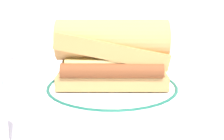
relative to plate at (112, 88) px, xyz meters
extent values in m
plane|color=silver|center=(0.03, 0.00, -0.01)|extent=(1.50, 1.50, 0.00)
cylinder|color=white|center=(0.00, 0.00, 0.00)|extent=(0.28, 0.28, 0.01)
torus|color=#195947|center=(0.00, 0.00, 0.00)|extent=(0.26, 0.26, 0.01)
cube|color=tan|center=(0.00, 0.00, 0.02)|extent=(0.22, 0.11, 0.03)
cylinder|color=brown|center=(0.00, -0.04, 0.05)|extent=(0.19, 0.05, 0.03)
cylinder|color=brown|center=(0.00, -0.01, 0.05)|extent=(0.19, 0.05, 0.03)
cylinder|color=brown|center=(0.00, 0.01, 0.05)|extent=(0.19, 0.05, 0.03)
cylinder|color=brown|center=(0.00, 0.04, 0.05)|extent=(0.19, 0.05, 0.03)
cube|color=#EAD67A|center=(0.00, 0.00, 0.06)|extent=(0.18, 0.11, 0.01)
cube|color=#B88849|center=(0.00, 0.00, 0.08)|extent=(0.22, 0.11, 0.07)
cylinder|color=tan|center=(0.00, 0.00, 0.10)|extent=(0.22, 0.10, 0.08)
cylinder|color=white|center=(-0.24, 0.05, 0.02)|extent=(0.04, 0.04, 0.05)
sphere|color=silver|center=(-0.24, 0.05, 0.05)|extent=(0.03, 0.03, 0.03)
camera|label=1|loc=(0.06, -0.53, 0.18)|focal=45.78mm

